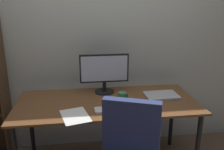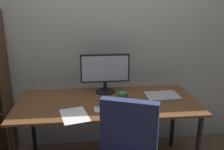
{
  "view_description": "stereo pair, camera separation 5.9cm",
  "coord_description": "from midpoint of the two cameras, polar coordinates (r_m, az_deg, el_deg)",
  "views": [
    {
      "loc": [
        -0.23,
        -2.09,
        1.64
      ],
      "look_at": [
        0.04,
        -0.04,
        1.01
      ],
      "focal_mm": 38.67,
      "sensor_mm": 36.0,
      "label": 1
    },
    {
      "loc": [
        -0.17,
        -2.09,
        1.64
      ],
      "look_at": [
        0.04,
        -0.04,
        1.01
      ],
      "focal_mm": 38.67,
      "sensor_mm": 36.0,
      "label": 2
    }
  ],
  "objects": [
    {
      "name": "back_wall",
      "position": [
        2.67,
        -3.22,
        9.67
      ],
      "size": [
        6.4,
        0.1,
        2.6
      ],
      "primitive_type": "cube",
      "color": "beige",
      "rests_on": "ground"
    },
    {
      "name": "laptop",
      "position": [
        2.43,
        10.95,
        -4.77
      ],
      "size": [
        0.33,
        0.24,
        0.02
      ],
      "primitive_type": "cube",
      "rotation": [
        0.0,
        0.0,
        0.03
      ],
      "color": "#B7BABC",
      "rests_on": "desk"
    },
    {
      "name": "mouse",
      "position": [
        2.13,
        4.94,
        -7.64
      ],
      "size": [
        0.06,
        0.1,
        0.03
      ],
      "primitive_type": "cube",
      "rotation": [
        0.0,
        0.0,
        -0.09
      ],
      "color": "black",
      "rests_on": "desk"
    },
    {
      "name": "coffee_mug",
      "position": [
        2.27,
        1.71,
        -5.2
      ],
      "size": [
        0.09,
        0.08,
        0.09
      ],
      "color": "#387F51",
      "rests_on": "desk"
    },
    {
      "name": "desk",
      "position": [
        2.32,
        -1.91,
        -7.92
      ],
      "size": [
        1.69,
        0.76,
        0.74
      ],
      "color": "brown",
      "rests_on": "ground"
    },
    {
      "name": "keyboard",
      "position": [
        2.1,
        -0.92,
        -8.12
      ],
      "size": [
        0.29,
        0.12,
        0.02
      ],
      "primitive_type": "cube",
      "rotation": [
        0.0,
        0.0,
        0.05
      ],
      "color": "silver",
      "rests_on": "desk"
    },
    {
      "name": "paper_sheet",
      "position": [
        2.04,
        -9.54,
        -9.48
      ],
      "size": [
        0.28,
        0.34,
        0.0
      ],
      "primitive_type": "cube",
      "rotation": [
        0.0,
        0.0,
        0.25
      ],
      "color": "white",
      "rests_on": "desk"
    },
    {
      "name": "monitor",
      "position": [
        2.43,
        -2.5,
        0.96
      ],
      "size": [
        0.49,
        0.2,
        0.4
      ],
      "color": "black",
      "rests_on": "desk"
    }
  ]
}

